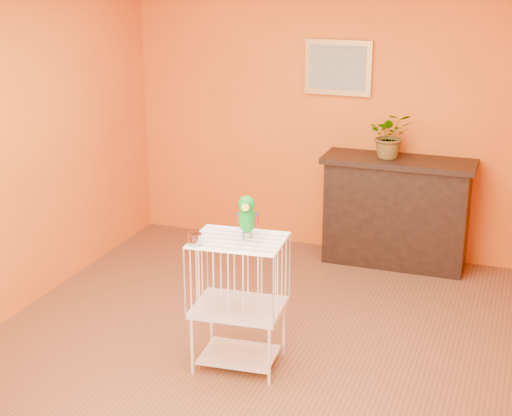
% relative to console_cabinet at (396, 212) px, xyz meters
% --- Properties ---
extents(ground, '(4.50, 4.50, 0.00)m').
position_rel_console_cabinet_xyz_m(ground, '(-0.63, -2.02, -0.50)').
color(ground, brown).
rests_on(ground, ground).
extents(room_shell, '(4.50, 4.50, 4.50)m').
position_rel_console_cabinet_xyz_m(room_shell, '(-0.63, -2.02, 1.08)').
color(room_shell, orange).
rests_on(room_shell, ground).
extents(console_cabinet, '(1.35, 0.48, 1.00)m').
position_rel_console_cabinet_xyz_m(console_cabinet, '(0.00, 0.00, 0.00)').
color(console_cabinet, black).
rests_on(console_cabinet, ground).
extents(potted_plant, '(0.47, 0.50, 0.32)m').
position_rel_console_cabinet_xyz_m(potted_plant, '(-0.09, 0.02, 0.66)').
color(potted_plant, '#26722D').
rests_on(potted_plant, console_cabinet).
extents(framed_picture, '(0.62, 0.04, 0.50)m').
position_rel_console_cabinet_xyz_m(framed_picture, '(-0.63, 0.20, 1.25)').
color(framed_picture, '#B98D42').
rests_on(framed_picture, room_shell).
extents(birdcage, '(0.64, 0.51, 0.93)m').
position_rel_console_cabinet_xyz_m(birdcage, '(-0.67, -2.24, -0.02)').
color(birdcage, white).
rests_on(birdcage, ground).
extents(feed_cup, '(0.10, 0.10, 0.07)m').
position_rel_console_cabinet_xyz_m(feed_cup, '(-0.90, -2.41, 0.47)').
color(feed_cup, silver).
rests_on(feed_cup, birdcage).
extents(parrot, '(0.16, 0.28, 0.31)m').
position_rel_console_cabinet_xyz_m(parrot, '(-0.62, -2.20, 0.58)').
color(parrot, '#59544C').
rests_on(parrot, birdcage).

